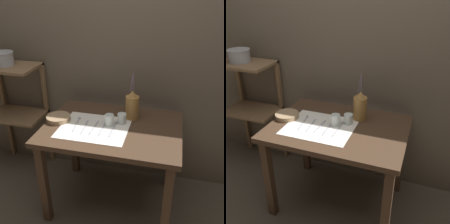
# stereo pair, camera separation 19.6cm
# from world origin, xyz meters

# --- Properties ---
(ground_plane) EXTENTS (12.00, 12.00, 0.00)m
(ground_plane) POSITION_xyz_m (0.00, 0.00, 0.00)
(ground_plane) COLOR brown
(stone_wall_back) EXTENTS (7.00, 0.06, 2.40)m
(stone_wall_back) POSITION_xyz_m (0.00, 0.49, 1.20)
(stone_wall_back) COLOR brown
(stone_wall_back) RESTS_ON ground_plane
(wooden_table) EXTENTS (1.05, 0.76, 0.77)m
(wooden_table) POSITION_xyz_m (0.00, 0.00, 0.65)
(wooden_table) COLOR #422D1E
(wooden_table) RESTS_ON ground_plane
(wooden_shelf_unit) EXTENTS (0.52, 0.36, 1.10)m
(wooden_shelf_unit) POSITION_xyz_m (-1.02, 0.30, 0.77)
(wooden_shelf_unit) COLOR brown
(wooden_shelf_unit) RESTS_ON ground_plane
(linen_cloth) EXTENTS (0.52, 0.42, 0.00)m
(linen_cloth) POSITION_xyz_m (-0.13, -0.06, 0.77)
(linen_cloth) COLOR white
(linen_cloth) RESTS_ON wooden_table
(pitcher_with_flowers) EXTENTS (0.11, 0.11, 0.40)m
(pitcher_with_flowers) POSITION_xyz_m (0.12, 0.17, 0.88)
(pitcher_with_flowers) COLOR olive
(pitcher_with_flowers) RESTS_ON wooden_table
(wooden_bowl) EXTENTS (0.19, 0.19, 0.04)m
(wooden_bowl) POSITION_xyz_m (-0.44, -0.02, 0.79)
(wooden_bowl) COLOR #9E7F5B
(wooden_bowl) RESTS_ON wooden_table
(glass_tumbler_near) EXTENTS (0.07, 0.07, 0.08)m
(glass_tumbler_near) POSITION_xyz_m (-0.03, 0.01, 0.81)
(glass_tumbler_near) COLOR silver
(glass_tumbler_near) RESTS_ON wooden_table
(glass_tumbler_far) EXTENTS (0.07, 0.07, 0.08)m
(glass_tumbler_far) POSITION_xyz_m (0.06, 0.06, 0.81)
(glass_tumbler_far) COLOR silver
(glass_tumbler_far) RESTS_ON wooden_table
(spoon_outer) EXTENTS (0.04, 0.22, 0.02)m
(spoon_outer) POSITION_xyz_m (-0.28, 0.00, 0.77)
(spoon_outer) COLOR #A8A8AD
(spoon_outer) RESTS_ON wooden_table
(fork_inner) EXTENTS (0.03, 0.21, 0.00)m
(fork_inner) POSITION_xyz_m (-0.20, -0.07, 0.77)
(fork_inner) COLOR #A8A8AD
(fork_inner) RESTS_ON wooden_table
(knife_center) EXTENTS (0.02, 0.21, 0.00)m
(knife_center) POSITION_xyz_m (-0.13, -0.06, 0.77)
(knife_center) COLOR #A8A8AD
(knife_center) RESTS_ON wooden_table
(fork_outer) EXTENTS (0.01, 0.21, 0.00)m
(fork_outer) POSITION_xyz_m (-0.06, -0.07, 0.77)
(fork_outer) COLOR #A8A8AD
(fork_outer) RESTS_ON wooden_table
(spoon_inner) EXTENTS (0.03, 0.22, 0.02)m
(spoon_inner) POSITION_xyz_m (0.02, -0.00, 0.77)
(spoon_inner) COLOR #A8A8AD
(spoon_inner) RESTS_ON wooden_table
(metal_pot_large) EXTENTS (0.20, 0.20, 0.12)m
(metal_pot_large) POSITION_xyz_m (-1.07, 0.26, 1.16)
(metal_pot_large) COLOR #A8A8AD
(metal_pot_large) RESTS_ON wooden_shelf_unit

